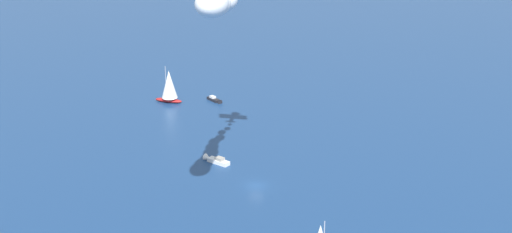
{
  "coord_description": "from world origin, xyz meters",
  "views": [
    {
      "loc": [
        20.49,
        -114.41,
        55.16
      ],
      "look_at": [
        0.0,
        0.0,
        14.37
      ],
      "focal_mm": 45.96,
      "sensor_mm": 36.0,
      "label": 1
    }
  ],
  "objects": [
    {
      "name": "ground_plane",
      "position": [
        0.0,
        0.0,
        0.0
      ],
      "size": [
        2000.0,
        2000.0,
        0.0
      ],
      "primitive_type": "plane",
      "color": "navy"
    },
    {
      "name": "sailboat_trailing",
      "position": [
        -32.31,
        47.68,
        4.57
      ],
      "size": [
        8.0,
        4.85,
        10.01
      ],
      "color": "#B21E1E",
      "rests_on": "ground_plane"
    },
    {
      "name": "motorboat_offshore",
      "position": [
        -10.54,
        9.9,
        0.5
      ],
      "size": [
        6.39,
        4.48,
        1.85
      ],
      "color": "white",
      "rests_on": "ground_plane"
    },
    {
      "name": "motorboat_near_centre",
      "position": [
        -20.42,
        50.57,
        0.44
      ],
      "size": [
        5.11,
        4.93,
        1.64
      ],
      "color": "black",
      "rests_on": "ground_plane"
    }
  ]
}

